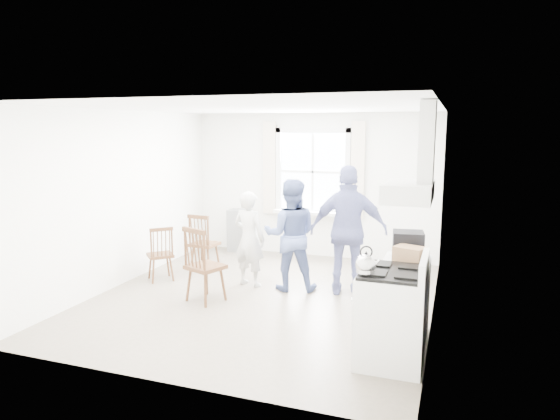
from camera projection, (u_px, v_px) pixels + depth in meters
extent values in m
cube|color=#796D5D|center=(263.00, 298.00, 6.96)|extent=(4.62, 5.12, 0.02)
cube|color=white|center=(313.00, 185.00, 9.09)|extent=(4.62, 0.04, 2.64)
cube|color=white|center=(159.00, 247.00, 4.40)|extent=(4.62, 0.04, 2.64)
cube|color=white|center=(122.00, 198.00, 7.49)|extent=(0.04, 5.12, 2.64)
cube|color=white|center=(439.00, 215.00, 6.00)|extent=(0.04, 5.12, 2.64)
cube|color=white|center=(262.00, 107.00, 6.53)|extent=(4.62, 5.12, 0.02)
cube|color=white|center=(313.00, 172.00, 9.01)|extent=(1.20, 0.02, 1.40)
cube|color=silver|center=(313.00, 130.00, 8.86)|extent=(1.38, 0.09, 0.09)
cube|color=silver|center=(312.00, 213.00, 9.11)|extent=(1.38, 0.09, 0.09)
cube|color=silver|center=(279.00, 171.00, 9.20)|extent=(0.09, 0.09, 1.58)
cube|color=silver|center=(348.00, 173.00, 8.77)|extent=(0.09, 0.09, 1.58)
cube|color=silver|center=(311.00, 212.00, 9.03)|extent=(1.38, 0.24, 0.06)
cube|color=beige|center=(270.00, 168.00, 9.23)|extent=(0.24, 0.05, 1.70)
cube|color=beige|center=(358.00, 171.00, 8.69)|extent=(0.24, 0.05, 1.70)
cube|color=silver|center=(408.00, 192.00, 4.75)|extent=(0.45, 0.76, 0.18)
cube|color=silver|center=(427.00, 142.00, 4.62)|extent=(0.14, 0.30, 0.76)
cube|color=gray|center=(239.00, 230.00, 9.52)|extent=(0.40, 0.30, 0.80)
cube|color=white|center=(391.00, 318.00, 5.00)|extent=(0.65, 0.76, 0.92)
cube|color=black|center=(393.00, 272.00, 4.92)|extent=(0.61, 0.72, 0.03)
cube|color=white|center=(424.00, 266.00, 4.81)|extent=(0.06, 0.76, 0.20)
cylinder|color=silver|center=(358.00, 291.00, 5.07)|extent=(0.02, 0.61, 0.02)
sphere|color=silver|center=(366.00, 264.00, 4.78)|extent=(0.20, 0.20, 0.20)
cylinder|color=silver|center=(366.00, 270.00, 4.79)|extent=(0.18, 0.18, 0.04)
torus|color=black|center=(366.00, 252.00, 4.76)|extent=(0.12, 0.06, 0.13)
cube|color=silver|center=(406.00, 297.00, 5.63)|extent=(0.50, 0.55, 0.90)
cube|color=black|center=(408.00, 251.00, 5.58)|extent=(0.37, 0.34, 0.16)
cube|color=black|center=(408.00, 238.00, 5.56)|extent=(0.37, 0.34, 0.14)
cube|color=#906945|center=(410.00, 256.00, 5.29)|extent=(0.36, 0.31, 0.20)
cube|color=#492B17|center=(205.00, 244.00, 8.24)|extent=(0.44, 0.42, 0.05)
cube|color=#492B17|center=(198.00, 231.00, 8.04)|extent=(0.39, 0.09, 0.52)
cylinder|color=#492B17|center=(205.00, 258.00, 8.28)|extent=(0.03, 0.03, 0.42)
cube|color=#492B17|center=(206.00, 267.00, 6.75)|extent=(0.57, 0.55, 0.05)
cube|color=#492B17|center=(194.00, 249.00, 6.56)|extent=(0.42, 0.21, 0.57)
cylinder|color=#492B17|center=(206.00, 285.00, 6.79)|extent=(0.04, 0.04, 0.46)
cube|color=#492B17|center=(160.00, 255.00, 7.70)|extent=(0.51, 0.51, 0.04)
cube|color=#492B17|center=(162.00, 242.00, 7.52)|extent=(0.29, 0.28, 0.47)
cylinder|color=#492B17|center=(161.00, 268.00, 7.73)|extent=(0.03, 0.03, 0.38)
imported|color=silver|center=(249.00, 239.00, 7.39)|extent=(0.63, 0.63, 1.43)
imported|color=#4F5F93|center=(291.00, 235.00, 7.19)|extent=(0.97, 0.97, 1.62)
imported|color=navy|center=(349.00, 231.00, 6.98)|extent=(1.27, 1.27, 1.83)
imported|color=#306E37|center=(343.00, 204.00, 8.79)|extent=(0.20, 0.20, 0.30)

